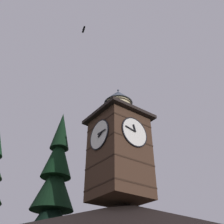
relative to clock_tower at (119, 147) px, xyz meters
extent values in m
cube|color=#422B1E|center=(-0.02, -0.02, -0.83)|extent=(3.39, 3.39, 5.97)
cube|color=black|center=(-0.02, -0.02, -3.10)|extent=(3.43, 3.43, 0.10)
cube|color=black|center=(-0.02, -0.02, -1.61)|extent=(3.43, 3.43, 0.10)
cube|color=black|center=(-0.02, -0.02, -0.11)|extent=(3.43, 3.43, 0.10)
cube|color=black|center=(-0.02, -0.02, 1.38)|extent=(3.43, 3.43, 0.10)
cylinder|color=white|center=(-0.02, 1.71, 0.44)|extent=(2.12, 0.10, 2.12)
torus|color=black|center=(-0.02, 1.73, 0.44)|extent=(2.22, 0.10, 2.22)
cube|color=black|center=(0.05, 1.81, 0.69)|extent=(0.26, 0.04, 0.54)
cube|color=black|center=(0.41, 1.81, 0.52)|extent=(0.87, 0.04, 0.24)
sphere|color=black|center=(-0.02, 1.82, 0.44)|extent=(0.10, 0.10, 0.10)
cylinder|color=white|center=(1.71, -0.02, 0.44)|extent=(0.10, 2.12, 2.12)
torus|color=black|center=(1.73, -0.02, 0.44)|extent=(0.10, 2.22, 2.22)
cube|color=black|center=(1.81, 0.22, 0.33)|extent=(0.04, 0.53, 0.33)
cube|color=black|center=(1.81, 0.42, 0.45)|extent=(0.04, 0.87, 0.10)
sphere|color=black|center=(1.82, -0.02, 0.44)|extent=(0.10, 0.10, 0.10)
cube|color=black|center=(-0.02, -0.02, 2.28)|extent=(4.09, 4.09, 0.25)
cylinder|color=beige|center=(-0.02, -0.02, 3.11)|extent=(1.97, 1.97, 1.40)
cylinder|color=#2D2319|center=(-0.02, -0.02, 2.58)|extent=(2.03, 2.03, 0.10)
cylinder|color=#2D2319|center=(-0.02, -0.02, 2.93)|extent=(2.03, 2.03, 0.10)
cylinder|color=#2D2319|center=(-0.02, -0.02, 3.28)|extent=(2.03, 2.03, 0.10)
cylinder|color=#2D2319|center=(-0.02, -0.02, 3.63)|extent=(2.03, 2.03, 0.10)
cone|color=#424C5B|center=(-0.02, -0.02, 4.43)|extent=(2.27, 2.27, 1.24)
sphere|color=#424C5B|center=(-0.02, -0.02, 5.15)|extent=(0.16, 0.16, 0.16)
cone|color=black|center=(1.89, -6.02, -4.20)|extent=(4.22, 4.22, 3.85)
cone|color=black|center=(1.89, -6.02, -1.54)|extent=(3.36, 3.36, 4.02)
cone|color=black|center=(1.89, -6.02, 0.99)|extent=(2.50, 2.50, 3.93)
cone|color=black|center=(1.89, -6.02, 3.43)|extent=(1.64, 1.64, 3.65)
sphere|color=silver|center=(-13.78, -27.15, 0.74)|extent=(2.29, 2.29, 2.29)
ellipsoid|color=black|center=(4.00, 0.67, 9.11)|extent=(0.23, 0.17, 0.11)
cube|color=black|center=(3.95, 0.50, 9.11)|extent=(0.24, 0.37, 0.09)
cube|color=black|center=(4.05, 0.83, 9.11)|extent=(0.24, 0.37, 0.09)
camera|label=1|loc=(10.39, 13.19, -8.12)|focal=41.47mm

